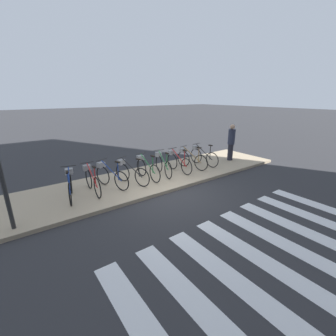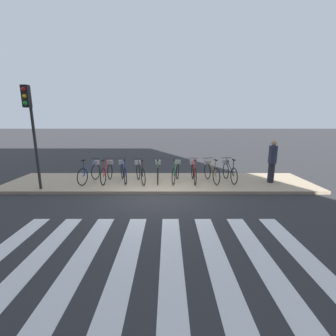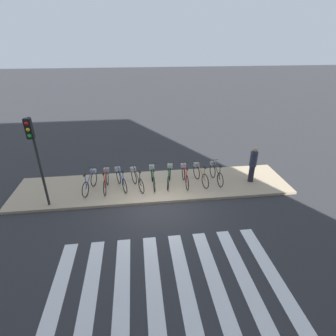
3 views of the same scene
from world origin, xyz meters
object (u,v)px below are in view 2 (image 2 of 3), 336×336
(parked_bicycle_1, at_px, (108,171))
(traffic_light, at_px, (31,117))
(parked_bicycle_3, at_px, (141,171))
(parked_bicycle_6, at_px, (195,171))
(pedestrian, at_px, (273,160))
(parked_bicycle_4, at_px, (159,171))
(parked_bicycle_0, at_px, (92,171))
(parked_bicycle_5, at_px, (177,171))
(parked_bicycle_2, at_px, (124,171))
(parked_bicycle_7, at_px, (212,171))
(parked_bicycle_8, at_px, (230,171))

(parked_bicycle_1, height_order, traffic_light, traffic_light)
(parked_bicycle_3, height_order, parked_bicycle_6, same)
(parked_bicycle_1, xyz_separation_m, pedestrian, (6.94, -0.14, 0.50))
(parked_bicycle_4, bearing_deg, traffic_light, -164.96)
(parked_bicycle_0, relative_size, parked_bicycle_1, 0.97)
(parked_bicycle_4, bearing_deg, parked_bicycle_5, 2.44)
(parked_bicycle_2, relative_size, pedestrian, 0.89)
(parked_bicycle_5, distance_m, parked_bicycle_7, 1.49)
(parked_bicycle_2, bearing_deg, parked_bicycle_6, -0.91)
(parked_bicycle_5, distance_m, traffic_light, 5.85)
(parked_bicycle_0, xyz_separation_m, parked_bicycle_7, (5.14, 0.09, 0.00))
(parked_bicycle_5, relative_size, traffic_light, 0.43)
(parked_bicycle_5, height_order, parked_bicycle_7, same)
(pedestrian, bearing_deg, parked_bicycle_1, 178.84)
(parked_bicycle_8, bearing_deg, parked_bicycle_7, -176.50)
(parked_bicycle_2, height_order, traffic_light, traffic_light)
(parked_bicycle_0, bearing_deg, parked_bicycle_6, 0.73)
(parked_bicycle_0, height_order, pedestrian, pedestrian)
(parked_bicycle_5, bearing_deg, parked_bicycle_8, 0.41)
(parked_bicycle_3, bearing_deg, traffic_light, -163.35)
(parked_bicycle_1, bearing_deg, parked_bicycle_3, -1.54)
(traffic_light, bearing_deg, parked_bicycle_8, 9.42)
(parked_bicycle_7, height_order, pedestrian, pedestrian)
(parked_bicycle_1, xyz_separation_m, parked_bicycle_7, (4.44, 0.05, 0.00))
(parked_bicycle_1, bearing_deg, traffic_light, -153.57)
(parked_bicycle_3, height_order, parked_bicycle_8, same)
(parked_bicycle_3, distance_m, pedestrian, 5.56)
(parked_bicycle_8, bearing_deg, parked_bicycle_6, -176.96)
(parked_bicycle_7, relative_size, parked_bicycle_8, 0.99)
(parked_bicycle_6, distance_m, parked_bicycle_7, 0.75)
(parked_bicycle_4, bearing_deg, parked_bicycle_1, -178.61)
(parked_bicycle_6, relative_size, pedestrian, 0.93)
(parked_bicycle_6, height_order, parked_bicycle_7, same)
(parked_bicycle_5, xyz_separation_m, parked_bicycle_8, (2.28, 0.02, 0.00))
(parked_bicycle_4, height_order, parked_bicycle_5, same)
(parked_bicycle_0, height_order, parked_bicycle_6, same)
(parked_bicycle_3, relative_size, parked_bicycle_7, 0.97)
(parked_bicycle_5, bearing_deg, parked_bicycle_0, -178.09)
(parked_bicycle_1, height_order, parked_bicycle_5, same)
(parked_bicycle_7, bearing_deg, parked_bicycle_6, -177.45)
(parked_bicycle_3, distance_m, parked_bicycle_6, 2.29)
(parked_bicycle_3, relative_size, parked_bicycle_5, 0.97)
(parked_bicycle_2, relative_size, parked_bicycle_4, 0.95)
(parked_bicycle_7, distance_m, traffic_light, 7.22)
(parked_bicycle_3, xyz_separation_m, parked_bicycle_7, (3.03, 0.09, 0.00))
(parked_bicycle_5, xyz_separation_m, traffic_light, (-5.26, -1.24, 2.25))
(parked_bicycle_0, distance_m, parked_bicycle_4, 2.86)
(parked_bicycle_1, distance_m, parked_bicycle_7, 4.44)
(parked_bicycle_3, xyz_separation_m, pedestrian, (5.54, -0.10, 0.50))
(parked_bicycle_1, relative_size, parked_bicycle_7, 1.02)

